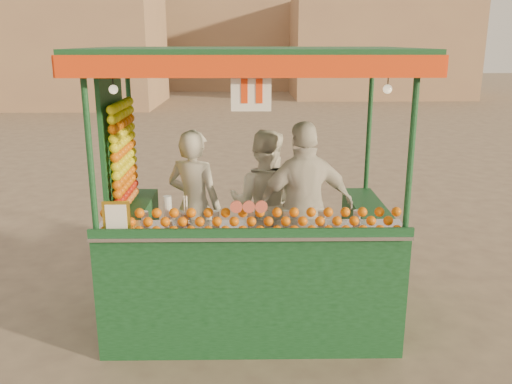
{
  "coord_description": "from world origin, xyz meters",
  "views": [
    {
      "loc": [
        0.1,
        -5.48,
        2.87
      ],
      "look_at": [
        0.18,
        -0.19,
        1.39
      ],
      "focal_mm": 37.78,
      "sensor_mm": 36.0,
      "label": 1
    }
  ],
  "objects_px": {
    "vendor_left": "(195,206)",
    "vendor_middle": "(264,203)",
    "vendor_right": "(305,208)",
    "juice_cart": "(243,240)"
  },
  "relations": [
    {
      "from": "vendor_middle",
      "to": "vendor_right",
      "type": "relative_size",
      "value": 0.92
    },
    {
      "from": "vendor_left",
      "to": "vendor_middle",
      "type": "distance_m",
      "value": 0.76
    },
    {
      "from": "vendor_left",
      "to": "vendor_middle",
      "type": "bearing_deg",
      "value": -149.22
    },
    {
      "from": "juice_cart",
      "to": "vendor_right",
      "type": "relative_size",
      "value": 1.73
    },
    {
      "from": "vendor_left",
      "to": "vendor_middle",
      "type": "xyz_separation_m",
      "value": [
        0.75,
        0.12,
        -0.01
      ]
    },
    {
      "from": "vendor_left",
      "to": "vendor_middle",
      "type": "relative_size",
      "value": 1.01
    },
    {
      "from": "vendor_left",
      "to": "vendor_right",
      "type": "height_order",
      "value": "vendor_right"
    },
    {
      "from": "juice_cart",
      "to": "vendor_right",
      "type": "bearing_deg",
      "value": 9.31
    },
    {
      "from": "vendor_middle",
      "to": "vendor_right",
      "type": "distance_m",
      "value": 0.59
    },
    {
      "from": "vendor_left",
      "to": "vendor_right",
      "type": "bearing_deg",
      "value": -172.74
    }
  ]
}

